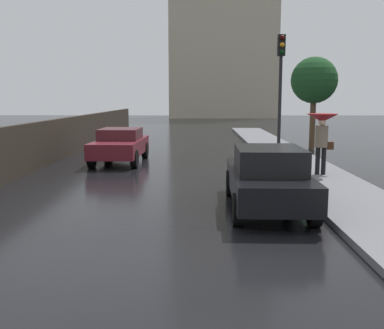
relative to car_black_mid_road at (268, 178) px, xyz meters
name	(u,v)px	position (x,y,z in m)	size (l,w,h in m)	color
ground	(95,280)	(-2.96, -4.07, -0.73)	(120.00, 120.00, 0.00)	black
car_black_mid_road	(268,178)	(0.00, 0.00, 0.00)	(1.75, 4.29, 1.43)	black
car_maroon_far_ahead	(120,145)	(-4.60, 7.40, -0.03)	(1.84, 4.12, 1.32)	maroon
pedestrian_with_umbrella_near	(322,127)	(2.23, 3.91, 0.89)	(0.96, 0.96, 1.88)	black
traffic_light	(281,75)	(1.42, 6.76, 2.59)	(0.26, 0.39, 4.61)	black
street_tree_near	(314,81)	(4.04, 12.38, 2.59)	(2.24, 2.24, 4.47)	#4C3823
distant_tower	(223,6)	(1.40, 49.73, 13.39)	(13.32, 8.95, 28.23)	#B2A88E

